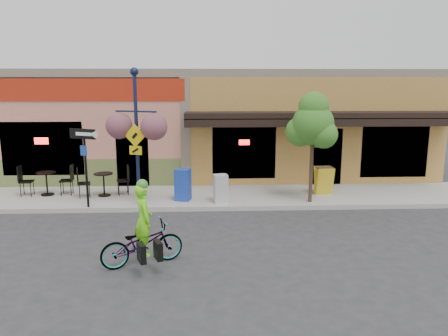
# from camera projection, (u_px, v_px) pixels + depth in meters

# --- Properties ---
(ground) EXTENTS (90.00, 90.00, 0.00)m
(ground) POSITION_uv_depth(u_px,v_px,m) (215.00, 216.00, 13.39)
(ground) COLOR #2D2D30
(ground) RESTS_ON ground
(sidewalk) EXTENTS (24.00, 3.00, 0.15)m
(sidewalk) POSITION_uv_depth(u_px,v_px,m) (213.00, 197.00, 15.33)
(sidewalk) COLOR #9E9B93
(sidewalk) RESTS_ON ground
(curb) EXTENTS (24.00, 0.12, 0.15)m
(curb) POSITION_uv_depth(u_px,v_px,m) (214.00, 208.00, 13.91)
(curb) COLOR #A8A59E
(curb) RESTS_ON ground
(building) EXTENTS (18.20, 8.20, 4.50)m
(building) POSITION_uv_depth(u_px,v_px,m) (211.00, 121.00, 20.29)
(building) COLOR tan
(building) RESTS_ON ground
(bicycle) EXTENTS (1.98, 1.32, 0.98)m
(bicycle) POSITION_uv_depth(u_px,v_px,m) (142.00, 244.00, 9.77)
(bicycle) COLOR maroon
(bicycle) RESTS_ON ground
(cyclist_rider) EXTENTS (0.58, 0.69, 1.62)m
(cyclist_rider) POSITION_uv_depth(u_px,v_px,m) (144.00, 230.00, 9.71)
(cyclist_rider) COLOR #73F219
(cyclist_rider) RESTS_ON ground
(lamp_post) EXTENTS (1.49, 0.97, 4.33)m
(lamp_post) POSITION_uv_depth(u_px,v_px,m) (137.00, 138.00, 13.61)
(lamp_post) COLOR #131D3E
(lamp_post) RESTS_ON sidewalk
(one_way_sign) EXTENTS (0.95, 0.58, 2.49)m
(one_way_sign) POSITION_uv_depth(u_px,v_px,m) (86.00, 168.00, 13.58)
(one_way_sign) COLOR black
(one_way_sign) RESTS_ON sidewalk
(cafe_set_left) EXTENTS (1.84, 1.02, 1.07)m
(cafe_set_left) POSITION_uv_depth(u_px,v_px,m) (47.00, 180.00, 15.15)
(cafe_set_left) COLOR black
(cafe_set_left) RESTS_ON sidewalk
(cafe_set_right) EXTENTS (1.90, 1.30, 1.04)m
(cafe_set_right) POSITION_uv_depth(u_px,v_px,m) (104.00, 181.00, 15.07)
(cafe_set_right) COLOR black
(cafe_set_right) RESTS_ON sidewalk
(newspaper_box_blue) EXTENTS (0.57, 0.53, 1.06)m
(newspaper_box_blue) POSITION_uv_depth(u_px,v_px,m) (183.00, 185.00, 14.50)
(newspaper_box_blue) COLOR #1C3CA8
(newspaper_box_blue) RESTS_ON sidewalk
(newspaper_box_grey) EXTENTS (0.50, 0.47, 0.93)m
(newspaper_box_grey) POSITION_uv_depth(u_px,v_px,m) (221.00, 188.00, 14.26)
(newspaper_box_grey) COLOR #B2B2B2
(newspaper_box_grey) RESTS_ON sidewalk
(street_tree) EXTENTS (1.79, 1.79, 3.63)m
(street_tree) POSITION_uv_depth(u_px,v_px,m) (312.00, 147.00, 14.05)
(street_tree) COLOR #3D7A26
(street_tree) RESTS_ON sidewalk
(sandwich_board) EXTENTS (0.61, 0.46, 0.98)m
(sandwich_board) POSITION_uv_depth(u_px,v_px,m) (325.00, 182.00, 15.12)
(sandwich_board) COLOR gold
(sandwich_board) RESTS_ON sidewalk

